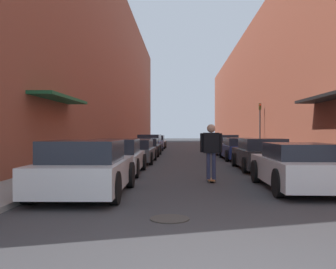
% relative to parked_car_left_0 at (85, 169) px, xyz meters
% --- Properties ---
extents(ground, '(136.14, 136.14, 0.00)m').
position_rel_parked_car_left_0_xyz_m(ground, '(2.79, 19.64, -0.65)').
color(ground, '#38383A').
extents(curb_strip_left, '(1.80, 61.88, 0.12)m').
position_rel_parked_car_left_0_xyz_m(curb_strip_left, '(-1.97, 25.83, -0.59)').
color(curb_strip_left, gray).
rests_on(curb_strip_left, ground).
extents(curb_strip_right, '(1.80, 61.88, 0.12)m').
position_rel_parked_car_left_0_xyz_m(curb_strip_right, '(7.54, 25.83, -0.59)').
color(curb_strip_right, gray).
rests_on(curb_strip_right, ground).
extents(building_row_left, '(4.90, 61.88, 14.57)m').
position_rel_parked_car_left_0_xyz_m(building_row_left, '(-4.87, 25.83, 6.63)').
color(building_row_left, brown).
rests_on(building_row_left, ground).
extents(building_row_right, '(4.90, 61.88, 11.06)m').
position_rel_parked_car_left_0_xyz_m(building_row_right, '(10.44, 25.83, 4.88)').
color(building_row_right, brown).
rests_on(building_row_right, ground).
extents(parked_car_left_0, '(2.06, 4.02, 1.34)m').
position_rel_parked_car_left_0_xyz_m(parked_car_left_0, '(0.00, 0.00, 0.00)').
color(parked_car_left_0, silver).
rests_on(parked_car_left_0, ground).
extents(parked_car_left_1, '(1.97, 4.27, 1.29)m').
position_rel_parked_car_left_0_xyz_m(parked_car_left_1, '(-0.05, 4.73, -0.03)').
color(parked_car_left_1, silver).
rests_on(parked_car_left_1, ground).
extents(parked_car_left_2, '(1.94, 4.50, 1.18)m').
position_rel_parked_car_left_0_xyz_m(parked_car_left_2, '(0.07, 9.86, -0.08)').
color(parked_car_left_2, '#515459').
rests_on(parked_car_left_2, ground).
extents(parked_car_left_3, '(1.90, 4.29, 1.15)m').
position_rel_parked_car_left_0_xyz_m(parked_car_left_3, '(0.09, 15.31, -0.09)').
color(parked_car_left_3, '#232326').
rests_on(parked_car_left_3, ground).
extents(parked_car_left_4, '(1.98, 4.82, 1.37)m').
position_rel_parked_car_left_0_xyz_m(parked_car_left_4, '(-0.06, 20.47, 0.01)').
color(parked_car_left_4, navy).
rests_on(parked_car_left_4, ground).
extents(parked_car_left_5, '(1.88, 4.27, 1.27)m').
position_rel_parked_car_left_0_xyz_m(parked_car_left_5, '(0.04, 26.43, -0.04)').
color(parked_car_left_5, '#B7B7BC').
rests_on(parked_car_left_5, ground).
extents(parked_car_right_0, '(1.89, 4.29, 1.25)m').
position_rel_parked_car_left_0_xyz_m(parked_car_right_0, '(5.49, 1.06, -0.03)').
color(parked_car_right_0, silver).
rests_on(parked_car_right_0, ground).
extents(parked_car_right_1, '(1.91, 4.64, 1.29)m').
position_rel_parked_car_left_0_xyz_m(parked_car_right_1, '(5.65, 6.43, -0.03)').
color(parked_car_right_1, '#232326').
rests_on(parked_car_right_1, ground).
extents(parked_car_right_2, '(1.91, 4.75, 1.23)m').
position_rel_parked_car_left_0_xyz_m(parked_car_right_2, '(5.67, 12.13, -0.05)').
color(parked_car_right_2, navy).
rests_on(parked_car_right_2, ground).
extents(parked_car_right_3, '(1.91, 4.14, 1.37)m').
position_rel_parked_car_left_0_xyz_m(parked_car_right_3, '(5.50, 17.28, 0.00)').
color(parked_car_right_3, silver).
rests_on(parked_car_right_3, ground).
extents(skateboarder, '(0.69, 0.78, 1.79)m').
position_rel_parked_car_left_0_xyz_m(skateboarder, '(3.30, 2.62, 0.45)').
color(skateboarder, brown).
rests_on(skateboarder, ground).
extents(manhole_cover, '(0.70, 0.70, 0.02)m').
position_rel_parked_car_left_0_xyz_m(manhole_cover, '(2.14, -2.47, -0.64)').
color(manhole_cover, '#332D28').
rests_on(manhole_cover, ground).
extents(traffic_light, '(0.16, 0.22, 3.51)m').
position_rel_parked_car_left_0_xyz_m(traffic_light, '(8.10, 18.09, 1.64)').
color(traffic_light, '#2D2D2D').
rests_on(traffic_light, curb_strip_right).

